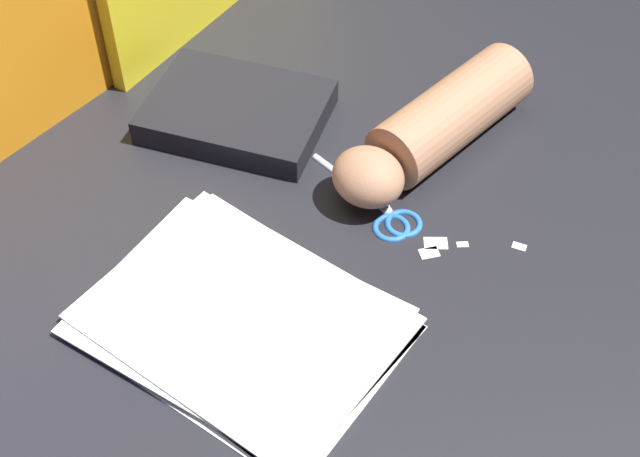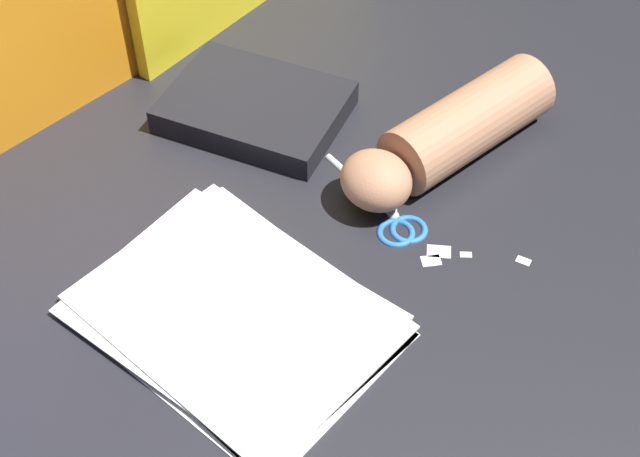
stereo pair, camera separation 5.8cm
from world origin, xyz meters
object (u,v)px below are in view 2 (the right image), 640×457
paper_stack (235,315)px  book_closed (255,107)px  hand_forearm (449,134)px  scissors (390,207)px

paper_stack → book_closed: book_closed is taller
paper_stack → hand_forearm: size_ratio=1.06×
paper_stack → book_closed: (0.24, 0.21, 0.01)m
book_closed → paper_stack: bearing=-137.8°
paper_stack → scissors: bearing=-4.2°
book_closed → hand_forearm: size_ratio=0.83×
paper_stack → book_closed: 0.32m
book_closed → scissors: 0.23m
paper_stack → hand_forearm: (0.34, -0.01, 0.03)m
book_closed → scissors: bearing=-91.6°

